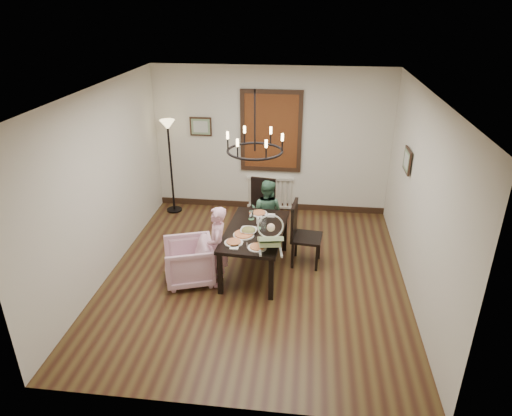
% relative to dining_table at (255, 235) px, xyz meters
% --- Properties ---
extents(room_shell, '(4.51, 5.00, 2.81)m').
position_rel_dining_table_xyz_m(room_shell, '(0.03, 0.21, 0.77)').
color(room_shell, '#503A1B').
rests_on(room_shell, ground).
extents(dining_table, '(0.96, 1.58, 0.71)m').
position_rel_dining_table_xyz_m(dining_table, '(0.00, 0.00, 0.00)').
color(dining_table, black).
rests_on(dining_table, room_shell).
extents(chair_far, '(0.51, 0.51, 1.02)m').
position_rel_dining_table_xyz_m(chair_far, '(-0.06, 1.20, -0.12)').
color(chair_far, black).
rests_on(chair_far, room_shell).
extents(chair_right, '(0.51, 0.51, 1.05)m').
position_rel_dining_table_xyz_m(chair_right, '(0.78, 0.30, -0.10)').
color(chair_right, black).
rests_on(chair_right, room_shell).
extents(armchair, '(0.91, 0.89, 0.65)m').
position_rel_dining_table_xyz_m(armchair, '(-0.94, -0.40, -0.30)').
color(armchair, '#DEAAC2').
rests_on(armchair, room_shell).
extents(elderly_woman, '(0.29, 0.40, 1.02)m').
position_rel_dining_table_xyz_m(elderly_woman, '(-0.50, -0.41, -0.12)').
color(elderly_woman, '#E8A3B8').
rests_on(elderly_woman, room_shell).
extents(seated_man, '(0.55, 0.48, 0.96)m').
position_rel_dining_table_xyz_m(seated_man, '(0.09, 0.92, -0.15)').
color(seated_man, '#426E52').
rests_on(seated_man, room_shell).
extents(baby_bouncer, '(0.47, 0.59, 0.35)m').
position_rel_dining_table_xyz_m(baby_bouncer, '(0.27, -0.54, 0.26)').
color(baby_bouncer, '#B2CF8F').
rests_on(baby_bouncer, dining_table).
extents(salad_bowl, '(0.30, 0.30, 0.07)m').
position_rel_dining_table_xyz_m(salad_bowl, '(-0.08, -0.12, 0.12)').
color(salad_bowl, white).
rests_on(salad_bowl, dining_table).
extents(pizza_platter, '(0.31, 0.31, 0.04)m').
position_rel_dining_table_xyz_m(pizza_platter, '(-0.14, -0.21, 0.10)').
color(pizza_platter, tan).
rests_on(pizza_platter, dining_table).
extents(drinking_glass, '(0.07, 0.07, 0.14)m').
position_rel_dining_table_xyz_m(drinking_glass, '(0.13, -0.02, 0.16)').
color(drinking_glass, silver).
rests_on(drinking_glass, dining_table).
extents(window_blinds, '(1.00, 0.03, 1.40)m').
position_rel_dining_table_xyz_m(window_blinds, '(0.03, 2.30, 0.97)').
color(window_blinds, brown).
rests_on(window_blinds, room_shell).
extents(radiator, '(0.92, 0.12, 0.62)m').
position_rel_dining_table_xyz_m(radiator, '(0.03, 2.32, -0.28)').
color(radiator, silver).
rests_on(radiator, room_shell).
extents(picture_back, '(0.42, 0.03, 0.36)m').
position_rel_dining_table_xyz_m(picture_back, '(-1.32, 2.31, 1.02)').
color(picture_back, black).
rests_on(picture_back, room_shell).
extents(picture_right, '(0.03, 0.42, 0.36)m').
position_rel_dining_table_xyz_m(picture_right, '(2.24, 0.74, 1.02)').
color(picture_right, black).
rests_on(picture_right, room_shell).
extents(floor_lamp, '(0.30, 0.30, 1.80)m').
position_rel_dining_table_xyz_m(floor_lamp, '(-1.87, 1.99, 0.27)').
color(floor_lamp, black).
rests_on(floor_lamp, room_shell).
extents(chandelier, '(0.80, 0.80, 0.04)m').
position_rel_dining_table_xyz_m(chandelier, '(-0.00, 0.00, 1.32)').
color(chandelier, black).
rests_on(chandelier, room_shell).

